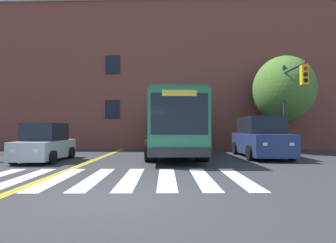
% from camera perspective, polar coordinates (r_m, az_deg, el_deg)
% --- Properties ---
extents(ground_plane, '(120.00, 120.00, 0.00)m').
position_cam_1_polar(ground_plane, '(6.27, -10.89, -15.95)').
color(ground_plane, '#303033').
extents(crosswalk, '(8.60, 4.13, 0.01)m').
position_cam_1_polar(crosswalk, '(8.56, -11.91, -12.00)').
color(crosswalk, white).
rests_on(crosswalk, ground).
extents(lane_line_yellow_inner, '(0.12, 36.00, 0.01)m').
position_cam_1_polar(lane_line_yellow_inner, '(22.62, -8.78, -5.47)').
color(lane_line_yellow_inner, gold).
rests_on(lane_line_yellow_inner, ground).
extents(lane_line_yellow_outer, '(0.12, 36.00, 0.01)m').
position_cam_1_polar(lane_line_yellow_outer, '(22.59, -8.38, -5.47)').
color(lane_line_yellow_outer, gold).
rests_on(lane_line_yellow_outer, ground).
extents(city_bus, '(3.36, 11.26, 3.34)m').
position_cam_1_polar(city_bus, '(15.79, 1.08, -0.52)').
color(city_bus, '#28704C').
rests_on(city_bus, ground).
extents(car_silver_near_lane, '(2.03, 3.84, 1.82)m').
position_cam_1_polar(car_silver_near_lane, '(13.94, -25.16, -4.40)').
color(car_silver_near_lane, '#B7BABF').
rests_on(car_silver_near_lane, ground).
extents(car_navy_far_lane, '(2.25, 5.12, 2.20)m').
position_cam_1_polar(car_navy_far_lane, '(15.19, 19.39, -3.40)').
color(car_navy_far_lane, navy).
rests_on(car_navy_far_lane, ground).
extents(car_white_behind_bus, '(2.54, 5.23, 2.26)m').
position_cam_1_polar(car_white_behind_bus, '(26.72, 2.61, -2.58)').
color(car_white_behind_bus, white).
rests_on(car_white_behind_bus, ground).
extents(traffic_light_near_corner, '(0.35, 2.62, 5.35)m').
position_cam_1_polar(traffic_light_near_corner, '(16.33, 25.43, 5.54)').
color(traffic_light_near_corner, '#28282D').
rests_on(traffic_light_near_corner, ground).
extents(street_tree_curbside_large, '(4.35, 4.91, 6.39)m').
position_cam_1_polar(street_tree_curbside_large, '(19.24, 23.74, 6.28)').
color(street_tree_curbside_large, '#4C3D2D').
rests_on(street_tree_curbside_large, ground).
extents(building_facade, '(43.54, 9.43, 12.10)m').
position_cam_1_polar(building_facade, '(25.17, -9.41, 8.77)').
color(building_facade, brown).
rests_on(building_facade, ground).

